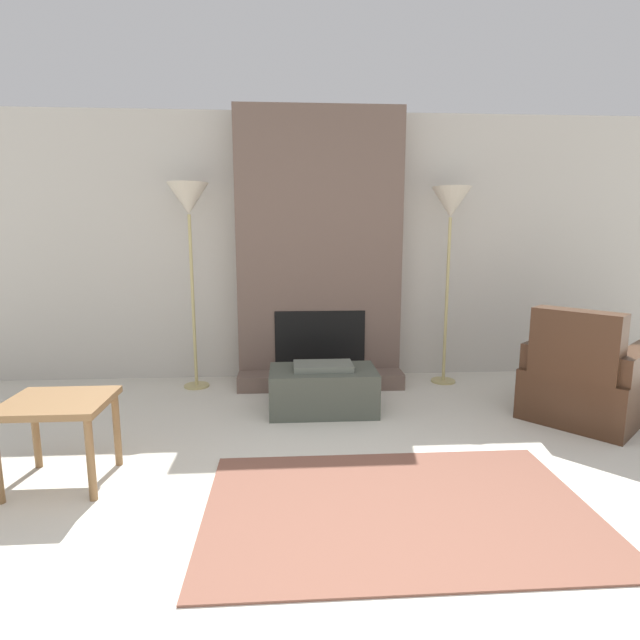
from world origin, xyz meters
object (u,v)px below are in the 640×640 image
(ottoman, at_px, (323,389))
(armchair, at_px, (585,384))
(floor_lamp_right, at_px, (451,210))
(floor_lamp_left, at_px, (189,207))
(side_table, at_px, (58,413))

(ottoman, height_order, armchair, armchair)
(armchair, distance_m, floor_lamp_right, 1.91)
(floor_lamp_left, bearing_deg, armchair, -17.69)
(side_table, distance_m, floor_lamp_right, 3.62)
(side_table, distance_m, floor_lamp_left, 2.27)
(floor_lamp_left, xyz_separation_m, floor_lamp_right, (2.42, -0.00, -0.02))
(armchair, bearing_deg, ottoman, 40.88)
(armchair, relative_size, side_table, 2.10)
(side_table, bearing_deg, floor_lamp_right, 32.66)
(ottoman, relative_size, floor_lamp_right, 0.46)
(ottoman, xyz_separation_m, armchair, (2.06, -0.29, 0.09))
(armchair, distance_m, side_table, 3.77)
(ottoman, relative_size, side_table, 1.52)
(side_table, bearing_deg, armchair, 12.40)
(armchair, height_order, side_table, armchair)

